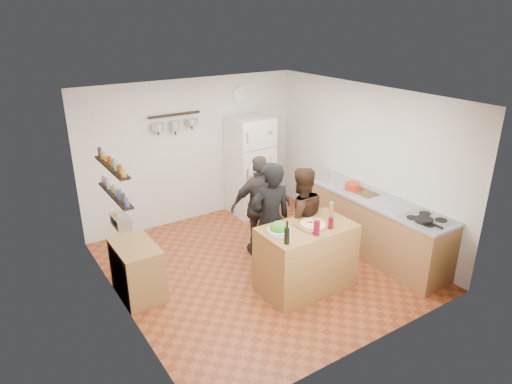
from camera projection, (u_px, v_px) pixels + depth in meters
room_shell at (245, 179)px, 6.62m from camera, size 4.20×4.20×4.20m
prep_island at (306, 257)px, 6.11m from camera, size 1.25×0.72×0.91m
pizza_board at (313, 225)px, 5.96m from camera, size 0.42×0.34×0.02m
pizza at (313, 224)px, 5.95m from camera, size 0.34×0.34×0.02m
salad_bowl at (279, 231)px, 5.75m from camera, size 0.30×0.30×0.06m
wine_bottle at (287, 236)px, 5.48m from camera, size 0.07×0.07×0.20m
wine_glass_near at (317, 228)px, 5.69m from camera, size 0.08×0.08×0.19m
wine_glass_far at (331, 223)px, 5.87m from camera, size 0.07×0.07×0.16m
pepper_mill at (331, 211)px, 6.17m from camera, size 0.06×0.06×0.19m
salt_canister at (331, 221)px, 5.98m from camera, size 0.07×0.07×0.12m
person_left at (270, 221)px, 6.24m from camera, size 0.67×0.48×1.70m
person_center at (300, 219)px, 6.46m from camera, size 0.87×0.74×1.55m
person_back at (261, 206)px, 6.87m from camera, size 1.00×0.65×1.57m
counter_run at (371, 225)px, 7.05m from camera, size 0.63×2.63×0.90m
stove_top at (426, 220)px, 6.14m from camera, size 0.60×0.62×0.02m
skillet at (424, 220)px, 6.05m from camera, size 0.24×0.24×0.05m
sink at (335, 181)px, 7.54m from camera, size 0.50×0.80×0.03m
cutting_board at (365, 194)px, 7.02m from camera, size 0.30×0.40×0.02m
red_bowl at (353, 186)px, 7.14m from camera, size 0.25×0.25×0.10m
fridge at (250, 166)px, 8.29m from camera, size 0.70×0.68×1.80m
wall_clock at (240, 94)px, 8.08m from camera, size 0.30×0.03×0.30m
spice_shelf_lower at (115, 195)px, 5.40m from camera, size 0.12×1.00×0.02m
spice_shelf_upper at (112, 167)px, 5.27m from camera, size 0.12×1.00×0.02m
produce_basket at (121, 221)px, 5.54m from camera, size 0.18×0.35×0.14m
side_table at (137, 270)px, 5.98m from camera, size 0.50×0.80×0.73m
pot_rack at (174, 115)px, 7.43m from camera, size 0.90×0.04×0.04m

